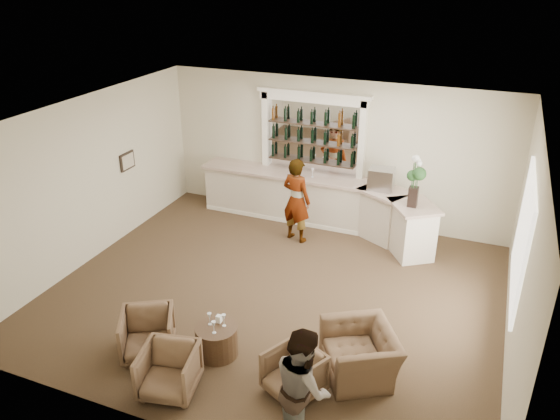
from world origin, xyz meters
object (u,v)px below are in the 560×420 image
object	(u,v)px
armchair_left	(148,334)
flower_vase	(415,178)
sommelier	(296,200)
armchair_right	(294,373)
armchair_far	(360,353)
guest	(303,387)
armchair_center	(169,371)
espresso_machine	(381,179)
bar_counter	(319,202)
cocktail_table	(217,341)

from	to	relation	value
armchair_left	flower_vase	bearing A→B (deg)	25.92
sommelier	flower_vase	size ratio (longest dim) A/B	1.74
armchair_right	flower_vase	distance (m)	4.84
armchair_left	armchair_far	distance (m)	3.26
guest	armchair_center	distance (m)	2.10
armchair_right	armchair_far	size ratio (longest dim) A/B	0.65
espresso_machine	flower_vase	size ratio (longest dim) A/B	0.49
armchair_center	flower_vase	size ratio (longest dim) A/B	0.73
armchair_left	espresso_machine	distance (m)	5.88
bar_counter	armchair_left	bearing A→B (deg)	-100.72
sommelier	armchair_left	bearing A→B (deg)	96.18
bar_counter	armchair_far	bearing A→B (deg)	-64.52
armchair_left	armchair_right	bearing A→B (deg)	-28.01
espresso_machine	armchair_right	bearing A→B (deg)	-92.50
cocktail_table	flower_vase	distance (m)	4.99
espresso_machine	armchair_left	bearing A→B (deg)	-116.95
armchair_center	cocktail_table	bearing A→B (deg)	63.86
armchair_center	bar_counter	bearing A→B (deg)	75.19
armchair_left	flower_vase	size ratio (longest dim) A/B	0.76
armchair_left	armchair_center	world-z (taller)	armchair_left
guest	armchair_right	bearing A→B (deg)	-7.81
bar_counter	armchair_right	size ratio (longest dim) A/B	7.74
sommelier	armchair_left	world-z (taller)	sommelier
armchair_far	cocktail_table	bearing A→B (deg)	-110.97
armchair_far	flower_vase	xyz separation A→B (m)	(0.02, 3.82, 1.38)
espresso_machine	flower_vase	bearing A→B (deg)	-42.29
bar_counter	espresso_machine	bearing A→B (deg)	-1.73
cocktail_table	armchair_center	world-z (taller)	armchair_center
cocktail_table	armchair_center	xyz separation A→B (m)	(-0.24, -0.97, 0.11)
armchair_center	flower_vase	bearing A→B (deg)	52.65
armchair_right	armchair_far	bearing A→B (deg)	70.25
bar_counter	espresso_machine	distance (m)	1.60
sommelier	armchair_far	xyz separation A→B (m)	(2.38, -3.65, -0.57)
armchair_left	armchair_right	distance (m)	2.40
armchair_left	armchair_center	bearing A→B (deg)	-67.19
flower_vase	espresso_machine	bearing A→B (deg)	140.21
armchair_left	armchair_far	bearing A→B (deg)	-15.36
bar_counter	armchair_right	world-z (taller)	bar_counter
bar_counter	armchair_center	bearing A→B (deg)	-92.50
flower_vase	bar_counter	bearing A→B (deg)	162.31
guest	flower_vase	size ratio (longest dim) A/B	1.60
armchair_center	sommelier	bearing A→B (deg)	77.35
sommelier	espresso_machine	bearing A→B (deg)	-136.95
bar_counter	armchair_left	size ratio (longest dim) A/B	7.03
bar_counter	guest	bearing A→B (deg)	-73.44
armchair_right	espresso_machine	distance (m)	5.31
guest	espresso_machine	world-z (taller)	guest
sommelier	armchair_far	size ratio (longest dim) A/B	1.66
guest	armchair_left	size ratio (longest dim) A/B	2.11
armchair_left	armchair_right	size ratio (longest dim) A/B	1.10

